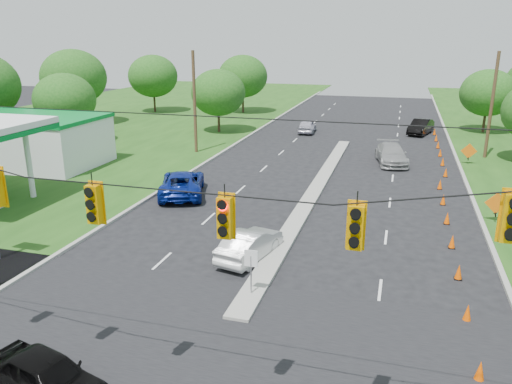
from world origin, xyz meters
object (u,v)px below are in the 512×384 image
(gas_station, at_px, (14,138))
(blue_pickup, at_px, (182,183))
(white_sedan, at_px, (250,244))
(black_sedan, at_px, (47,378))

(gas_station, height_order, blue_pickup, gas_station)
(gas_station, height_order, white_sedan, gas_station)
(black_sedan, bearing_deg, blue_pickup, 27.21)
(white_sedan, height_order, blue_pickup, blue_pickup)
(gas_station, xyz_separation_m, blue_pickup, (15.27, -2.41, -1.76))
(black_sedan, height_order, blue_pickup, blue_pickup)
(gas_station, distance_m, blue_pickup, 15.56)
(gas_station, xyz_separation_m, black_sedan, (19.73, -21.59, -1.87))
(black_sedan, distance_m, blue_pickup, 19.69)
(gas_station, xyz_separation_m, white_sedan, (22.51, -10.69, -1.87))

